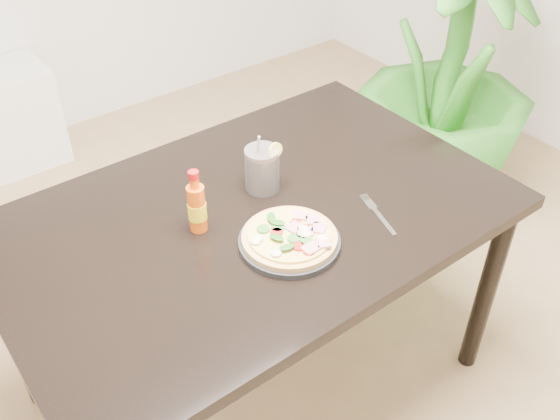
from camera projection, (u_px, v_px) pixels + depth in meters
floor at (327, 399)px, 2.12m from camera, size 4.50×4.50×0.00m
dining_table at (254, 234)px, 1.77m from camera, size 1.40×0.90×0.75m
plate at (289, 242)px, 1.61m from camera, size 0.26×0.26×0.02m
pizza at (290, 236)px, 1.59m from camera, size 0.25×0.25×0.03m
hot_sauce_bottle at (197, 207)px, 1.61m from camera, size 0.06×0.06×0.19m
cola_cup at (262, 170)px, 1.77m from camera, size 0.10×0.10×0.19m
fork at (377, 213)px, 1.71m from camera, size 0.07×0.19×0.00m
houseplant at (450, 69)px, 2.58m from camera, size 0.84×0.84×1.34m
plant_pot at (430, 179)px, 2.93m from camera, size 0.28×0.28×0.22m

